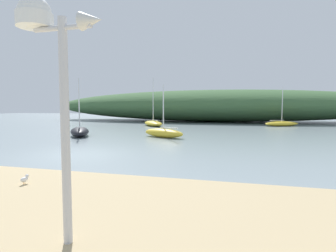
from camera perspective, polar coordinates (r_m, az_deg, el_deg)
ground_plane at (r=12.64m, az=-18.25°, el=-5.61°), size 120.00×120.00×0.00m
distant_hill at (r=38.57m, az=9.74°, el=4.20°), size 48.15×12.16×4.35m
mast_structure at (r=4.18m, az=-23.91°, el=15.56°), size 1.24×0.48×3.37m
sailboat_outer_mooring at (r=29.03m, az=-3.10°, el=0.59°), size 3.58×4.26×5.04m
sailboat_off_point at (r=31.16m, az=22.58°, el=0.48°), size 3.90×2.76×4.08m
sailboat_west_reach at (r=18.42m, az=-0.96°, el=-1.40°), size 3.38×2.33×3.54m
sailboat_centre_water at (r=20.21m, az=-17.90°, el=-1.06°), size 2.93×3.64×4.06m
seagull_mid_strand at (r=7.64m, az=-27.68°, el=-9.72°), size 0.11×0.30×0.22m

